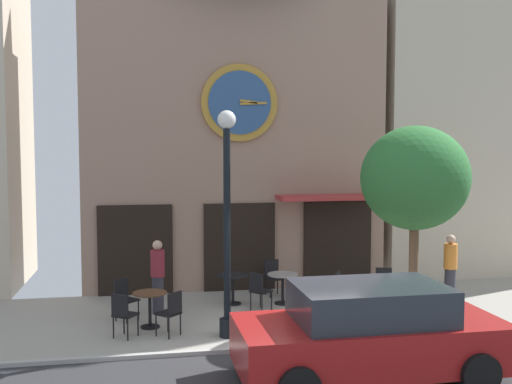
% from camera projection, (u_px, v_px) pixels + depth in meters
% --- Properties ---
extents(ground_plane, '(27.72, 10.86, 0.13)m').
position_uv_depth(ground_plane, '(322.00, 360.00, 10.63)').
color(ground_plane, '#9E998E').
extents(clock_building, '(8.06, 3.48, 10.45)m').
position_uv_depth(clock_building, '(233.00, 87.00, 16.52)').
color(clock_building, '#9E7A66').
rests_on(clock_building, ground_plane).
extents(neighbor_building_right, '(6.62, 3.43, 15.18)m').
position_uv_depth(neighbor_building_right, '(475.00, 22.00, 18.33)').
color(neighbor_building_right, beige).
rests_on(neighbor_building_right, ground_plane).
extents(street_lamp, '(0.36, 0.36, 4.47)m').
position_uv_depth(street_lamp, '(227.00, 223.00, 11.71)').
color(street_lamp, black).
rests_on(street_lamp, ground_plane).
extents(street_tree, '(2.30, 2.07, 4.21)m').
position_uv_depth(street_tree, '(415.00, 179.00, 12.49)').
color(street_tree, brown).
rests_on(street_tree, ground_plane).
extents(cafe_table_rightmost, '(0.71, 0.71, 0.74)m').
position_uv_depth(cafe_table_rightmost, '(150.00, 303.00, 12.44)').
color(cafe_table_rightmost, black).
rests_on(cafe_table_rightmost, ground_plane).
extents(cafe_table_near_curb, '(0.74, 0.74, 0.72)m').
position_uv_depth(cafe_table_near_curb, '(233.00, 283.00, 14.30)').
color(cafe_table_near_curb, black).
rests_on(cafe_table_near_curb, ground_plane).
extents(cafe_table_center, '(0.74, 0.74, 0.73)m').
position_uv_depth(cafe_table_center, '(283.00, 282.00, 14.34)').
color(cafe_table_center, black).
rests_on(cafe_table_center, ground_plane).
extents(cafe_table_center_right, '(0.68, 0.68, 0.76)m').
position_uv_depth(cafe_table_center_right, '(377.00, 292.00, 13.36)').
color(cafe_table_center_right, black).
rests_on(cafe_table_center_right, ground_plane).
extents(cafe_chair_right_end, '(0.57, 0.57, 0.90)m').
position_uv_depth(cafe_chair_right_end, '(171.00, 310.00, 11.86)').
color(cafe_chair_right_end, black).
rests_on(cafe_chair_right_end, ground_plane).
extents(cafe_chair_near_tree, '(0.57, 0.57, 0.90)m').
position_uv_depth(cafe_chair_near_tree, '(124.00, 296.00, 12.98)').
color(cafe_chair_near_tree, black).
rests_on(cafe_chair_near_tree, ground_plane).
extents(cafe_chair_near_lamp, '(0.51, 0.51, 0.90)m').
position_uv_depth(cafe_chair_near_lamp, '(384.00, 284.00, 14.13)').
color(cafe_chair_near_lamp, black).
rests_on(cafe_chair_near_lamp, ground_plane).
extents(cafe_chair_by_entrance, '(0.55, 0.55, 0.90)m').
position_uv_depth(cafe_chair_by_entrance, '(341.00, 288.00, 13.74)').
color(cafe_chair_by_entrance, black).
rests_on(cafe_chair_by_entrance, ground_plane).
extents(cafe_chair_facing_street, '(0.46, 0.46, 0.90)m').
position_uv_depth(cafe_chair_facing_street, '(273.00, 275.00, 15.18)').
color(cafe_chair_facing_street, black).
rests_on(cafe_chair_facing_street, ground_plane).
extents(cafe_chair_outer, '(0.56, 0.56, 0.90)m').
position_uv_depth(cafe_chair_outer, '(259.00, 288.00, 13.69)').
color(cafe_chair_outer, black).
rests_on(cafe_chair_outer, ground_plane).
extents(cafe_chair_under_awning, '(0.56, 0.56, 0.90)m').
position_uv_depth(cafe_chair_under_awning, '(123.00, 312.00, 11.73)').
color(cafe_chair_under_awning, black).
rests_on(cafe_chair_under_awning, ground_plane).
extents(pedestrian_orange, '(0.45, 0.45, 1.67)m').
position_uv_depth(pedestrian_orange, '(450.00, 268.00, 14.35)').
color(pedestrian_orange, '#2D2D38').
rests_on(pedestrian_orange, ground_plane).
extents(pedestrian_maroon, '(0.35, 0.35, 1.67)m').
position_uv_depth(pedestrian_maroon, '(158.00, 276.00, 13.48)').
color(pedestrian_maroon, '#2D2D38').
rests_on(pedestrian_maroon, ground_plane).
extents(parked_car_red, '(4.32, 2.06, 1.55)m').
position_uv_depth(parked_car_red, '(369.00, 333.00, 9.65)').
color(parked_car_red, maroon).
rests_on(parked_car_red, ground_plane).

